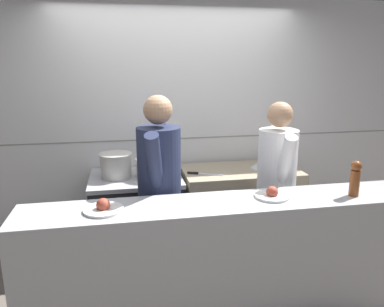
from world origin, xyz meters
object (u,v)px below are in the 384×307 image
Objects in this scene: mixing_bowl_steel at (261,164)px; plated_dish_main at (103,208)px; sauce_pot at (154,167)px; plated_dish_appetiser at (272,195)px; oven_range at (137,217)px; chef_sous at (276,185)px; chef_head_cook at (160,189)px; stock_pot at (116,165)px; pepper_mill at (355,178)px; chefs_knife at (202,174)px.

mixing_bowl_steel is 1.93m from plated_dish_main.
sauce_pot is 1.30m from plated_dish_appetiser.
chef_sous reaches higher than oven_range.
plated_dish_main is 1.54m from chef_sous.
stock_pot is at bearing 131.85° from chef_head_cook.
mixing_bowl_steel is at bearing 102.71° from pepper_mill.
stock_pot is at bearing 162.00° from chef_sous.
chef_sous is at bearing 63.28° from plated_dish_appetiser.
chef_sous reaches higher than stock_pot.
chef_head_cook is at bearing 46.74° from plated_dish_main.
chefs_knife is 0.20× the size of chef_head_cook.
plated_dish_main reaches higher than mixing_bowl_steel.
chef_head_cook is at bearing -129.85° from chefs_knife.
chef_head_cook is (-1.13, -0.68, 0.03)m from mixing_bowl_steel.
stock_pot is 0.19× the size of chef_sous.
chef_head_cook is at bearing -148.99° from mixing_bowl_steel.
sauce_pot is 0.21× the size of chef_head_cook.
sauce_pot is 1.40× the size of plated_dish_appetiser.
chef_head_cook is at bearing 151.91° from plated_dish_appetiser.
chefs_knife is at bearing -170.20° from mixing_bowl_steel.
pepper_mill is at bearing -7.61° from plated_dish_appetiser.
plated_dish_appetiser reaches higher than oven_range.
pepper_mill is at bearing -38.67° from sauce_pot.
plated_dish_appetiser is at bearing 1.43° from plated_dish_main.
chef_sous is (-0.11, -0.63, -0.01)m from mixing_bowl_steel.
plated_dish_main is 1.06× the size of plated_dish_appetiser.
pepper_mill is at bearing -77.29° from mixing_bowl_steel.
oven_range is 0.86m from chef_head_cook.
chef_sous is (0.55, -0.51, 0.02)m from chefs_knife.
plated_dish_main is at bearing -178.57° from plated_dish_appetiser.
chef_sous is (-0.37, 0.55, -0.22)m from pepper_mill.
chef_sous is at bearing -27.16° from oven_range.
oven_range is at bearing 118.45° from chef_head_cook.
plated_dish_appetiser is 0.54m from chef_sous.
chefs_knife is (0.64, -0.10, 0.45)m from oven_range.
plated_dish_main is at bearing -131.41° from chefs_knife.
stock_pot is 1.38× the size of mixing_bowl_steel.
chef_sous is at bearing 123.93° from pepper_mill.
oven_range is 1.28m from plated_dish_main.
mixing_bowl_steel is at bearing 86.58° from chef_sous.
mixing_bowl_steel is at bearing 9.80° from chefs_knife.
chef_head_cook reaches higher than oven_range.
plated_dish_main is at bearing -143.99° from mixing_bowl_steel.
oven_range is 3.27× the size of pepper_mill.
stock_pot is at bearing 170.91° from sauce_pot.
plated_dish_appetiser is (0.96, -1.09, 0.57)m from oven_range.
chefs_knife is 1.37× the size of plated_dish_appetiser.
sauce_pot is at bearing 67.98° from plated_dish_main.
mixing_bowl_steel is at bearing 36.01° from plated_dish_main.
plated_dish_main is at bearing -154.73° from chef_sous.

